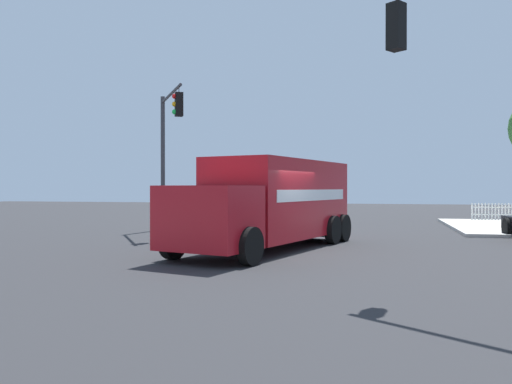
% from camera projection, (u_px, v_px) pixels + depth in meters
% --- Properties ---
extents(ground_plane, '(100.00, 100.00, 0.00)m').
position_uv_depth(ground_plane, '(274.00, 252.00, 16.08)').
color(ground_plane, '#2B2B2D').
extents(delivery_truck, '(4.81, 8.83, 2.90)m').
position_uv_depth(delivery_truck, '(272.00, 202.00, 16.99)').
color(delivery_truck, '#AD141E').
rests_on(delivery_truck, ground).
extents(traffic_light_secondary, '(2.52, 3.82, 6.29)m').
position_uv_depth(traffic_light_secondary, '(168.00, 140.00, 23.25)').
color(traffic_light_secondary, '#38383D').
rests_on(traffic_light_secondary, ground).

